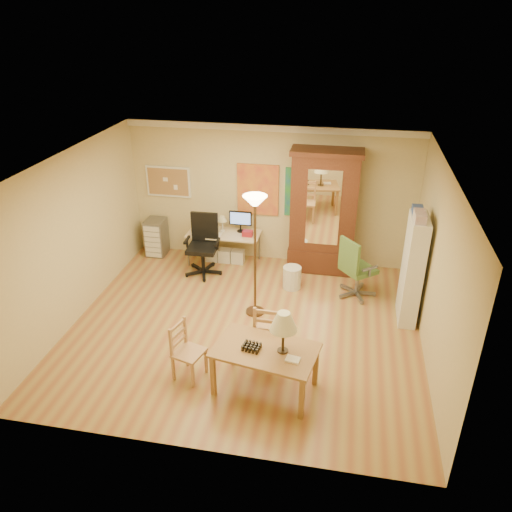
% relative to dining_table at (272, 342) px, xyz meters
% --- Properties ---
extents(floor, '(5.50, 5.50, 0.00)m').
position_rel_dining_table_xyz_m(floor, '(-0.65, 1.34, -0.79)').
color(floor, '#9F6138').
rests_on(floor, ground).
extents(crown_molding, '(5.50, 0.08, 0.12)m').
position_rel_dining_table_xyz_m(crown_molding, '(-0.65, 3.80, 1.85)').
color(crown_molding, white).
rests_on(crown_molding, floor).
extents(corkboard, '(0.90, 0.04, 0.62)m').
position_rel_dining_table_xyz_m(corkboard, '(-2.70, 3.81, 0.71)').
color(corkboard, '#A37F4C').
rests_on(corkboard, floor).
extents(art_panel_left, '(0.80, 0.04, 1.00)m').
position_rel_dining_table_xyz_m(art_panel_left, '(-0.90, 3.81, 0.66)').
color(art_panel_left, gold).
rests_on(art_panel_left, floor).
extents(art_panel_right, '(0.75, 0.04, 0.95)m').
position_rel_dining_table_xyz_m(art_panel_right, '(0.00, 3.81, 0.66)').
color(art_panel_right, '#236B8D').
rests_on(art_panel_right, floor).
extents(dining_table, '(1.45, 1.02, 1.25)m').
position_rel_dining_table_xyz_m(dining_table, '(0.00, 0.00, 0.00)').
color(dining_table, brown).
rests_on(dining_table, floor).
extents(ladder_chair_back, '(0.44, 0.43, 0.94)m').
position_rel_dining_table_xyz_m(ladder_chair_back, '(-0.13, 0.66, -0.35)').
color(ladder_chair_back, '#B27751').
rests_on(ladder_chair_back, floor).
extents(ladder_chair_left, '(0.47, 0.48, 0.84)m').
position_rel_dining_table_xyz_m(ladder_chair_left, '(-1.18, 0.07, -0.40)').
color(ladder_chair_left, '#B27751').
rests_on(ladder_chair_left, floor).
extents(torchiere_lamp, '(0.38, 0.38, 2.08)m').
position_rel_dining_table_xyz_m(torchiere_lamp, '(-0.57, 1.81, 0.88)').
color(torchiere_lamp, '#46311C').
rests_on(torchiere_lamp, floor).
extents(computer_desk, '(1.41, 0.62, 1.07)m').
position_rel_dining_table_xyz_m(computer_desk, '(-1.48, 3.50, -0.40)').
color(computer_desk, '#BDB08A').
rests_on(computer_desk, floor).
extents(office_chair_black, '(0.72, 0.72, 1.16)m').
position_rel_dining_table_xyz_m(office_chair_black, '(-1.79, 2.98, -0.48)').
color(office_chair_black, black).
rests_on(office_chair_black, floor).
extents(office_chair_green, '(0.72, 0.72, 1.12)m').
position_rel_dining_table_xyz_m(office_chair_green, '(1.07, 2.67, -0.49)').
color(office_chair_green, slate).
rests_on(office_chair_green, floor).
extents(drawer_cart, '(0.38, 0.45, 0.76)m').
position_rel_dining_table_xyz_m(drawer_cart, '(-2.96, 3.57, -0.41)').
color(drawer_cart, slate).
rests_on(drawer_cart, floor).
extents(armoire, '(1.29, 0.61, 2.37)m').
position_rel_dining_table_xyz_m(armoire, '(0.39, 3.58, 0.24)').
color(armoire, '#3E1A11').
rests_on(armoire, floor).
extents(bookshelf, '(0.27, 0.72, 1.79)m').
position_rel_dining_table_xyz_m(bookshelf, '(1.90, 2.13, 0.10)').
color(bookshelf, white).
rests_on(bookshelf, floor).
extents(wastebin, '(0.33, 0.33, 0.42)m').
position_rel_dining_table_xyz_m(wastebin, '(-0.06, 2.73, -0.58)').
color(wastebin, silver).
rests_on(wastebin, floor).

